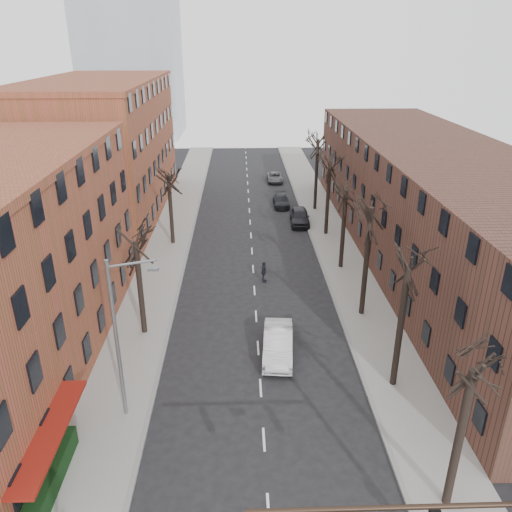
{
  "coord_description": "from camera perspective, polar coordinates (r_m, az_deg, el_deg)",
  "views": [
    {
      "loc": [
        -1.01,
        -11.03,
        18.3
      ],
      "look_at": [
        0.05,
        21.66,
        4.0
      ],
      "focal_mm": 35.0,
      "sensor_mm": 36.0,
      "label": 1
    }
  ],
  "objects": [
    {
      "name": "tree_left_a",
      "position": [
        34.95,
        -12.58,
        -8.61
      ],
      "size": [
        5.2,
        5.2,
        9.5
      ],
      "primitive_type": null,
      "color": "black",
      "rests_on": "ground"
    },
    {
      "name": "tree_right_c",
      "position": [
        37.04,
        11.92,
        -6.56
      ],
      "size": [
        5.2,
        5.2,
        11.6
      ],
      "primitive_type": null,
      "color": "black",
      "rests_on": "ground"
    },
    {
      "name": "parked_car_far",
      "position": [
        70.09,
        2.17,
        8.99
      ],
      "size": [
        2.1,
        4.48,
        1.24
      ],
      "primitive_type": "imported",
      "rotation": [
        0.0,
        0.0,
        0.01
      ],
      "color": "#56585E",
      "rests_on": "ground"
    },
    {
      "name": "hedge",
      "position": [
        25.31,
        -22.73,
        -22.94
      ],
      "size": [
        0.8,
        6.0,
        1.0
      ],
      "primitive_type": "cube",
      "color": "black",
      "rests_on": "sidewalk_left"
    },
    {
      "name": "parked_car_near",
      "position": [
        53.7,
        5.01,
        4.54
      ],
      "size": [
        2.2,
        4.99,
        1.67
      ],
      "primitive_type": "imported",
      "rotation": [
        0.0,
        0.0,
        -0.05
      ],
      "color": "black",
      "rests_on": "ground"
    },
    {
      "name": "building_left_far",
      "position": [
        58.15,
        -17.1,
        11.39
      ],
      "size": [
        12.0,
        28.0,
        14.0
      ],
      "primitive_type": "cube",
      "color": "brown",
      "rests_on": "ground"
    },
    {
      "name": "sidewalk_right",
      "position": [
        50.32,
        8.6,
        2.11
      ],
      "size": [
        4.0,
        90.0,
        0.15
      ],
      "primitive_type": "cube",
      "color": "gray",
      "rests_on": "ground"
    },
    {
      "name": "building_right",
      "position": [
        46.36,
        19.86,
        5.52
      ],
      "size": [
        12.0,
        50.0,
        10.0
      ],
      "primitive_type": "cube",
      "color": "#4B2B23",
      "rests_on": "ground"
    },
    {
      "name": "parked_car_mid",
      "position": [
        59.52,
        2.89,
        6.33
      ],
      "size": [
        1.84,
        4.44,
        1.28
      ],
      "primitive_type": "imported",
      "rotation": [
        0.0,
        0.0,
        0.01
      ],
      "color": "black",
      "rests_on": "ground"
    },
    {
      "name": "awning_left",
      "position": [
        26.37,
        -21.51,
        -22.42
      ],
      "size": [
        1.2,
        7.0,
        0.15
      ],
      "primitive_type": "cube",
      "color": "maroon",
      "rests_on": "ground"
    },
    {
      "name": "tree_left_b",
      "position": [
        49.05,
        -9.44,
        1.38
      ],
      "size": [
        5.2,
        5.2,
        9.5
      ],
      "primitive_type": null,
      "color": "black",
      "rests_on": "ground"
    },
    {
      "name": "tree_right_b",
      "position": [
        30.65,
        15.33,
        -14.04
      ],
      "size": [
        5.2,
        5.2,
        10.8
      ],
      "primitive_type": null,
      "color": "black",
      "rests_on": "ground"
    },
    {
      "name": "silver_sedan",
      "position": [
        31.6,
        2.52,
        -9.95
      ],
      "size": [
        2.21,
        5.24,
        1.68
      ],
      "primitive_type": "imported",
      "rotation": [
        0.0,
        0.0,
        -0.09
      ],
      "color": "silver",
      "rests_on": "ground"
    },
    {
      "name": "streetlight",
      "position": [
        25.6,
        -15.34,
        -8.61
      ],
      "size": [
        2.45,
        0.22,
        9.03
      ],
      "color": "slate",
      "rests_on": "ground"
    },
    {
      "name": "tree_right_e",
      "position": [
        51.2,
        7.96,
        2.44
      ],
      "size": [
        5.2,
        5.2,
        10.8
      ],
      "primitive_type": null,
      "color": "black",
      "rests_on": "ground"
    },
    {
      "name": "sidewalk_left",
      "position": [
        50.0,
        -9.76,
        1.88
      ],
      "size": [
        4.0,
        90.0,
        0.15
      ],
      "primitive_type": "cube",
      "color": "gray",
      "rests_on": "ground"
    },
    {
      "name": "pedestrian_crossing",
      "position": [
        40.54,
        0.9,
        -1.83
      ],
      "size": [
        0.6,
        1.1,
        1.78
      ],
      "primitive_type": "imported",
      "rotation": [
        0.0,
        0.0,
        1.4
      ],
      "color": "black",
      "rests_on": "ground"
    },
    {
      "name": "tree_right_f",
      "position": [
        58.63,
        6.72,
        5.26
      ],
      "size": [
        5.2,
        5.2,
        11.6
      ],
      "primitive_type": null,
      "color": "black",
      "rests_on": "ground"
    },
    {
      "name": "tree_right_d",
      "position": [
        43.96,
        9.62,
        -1.34
      ],
      "size": [
        5.2,
        5.2,
        10.0
      ],
      "primitive_type": null,
      "color": "black",
      "rests_on": "ground"
    },
    {
      "name": "tree_right_a",
      "position": [
        25.2,
        20.82,
        -24.97
      ],
      "size": [
        5.2,
        5.2,
        10.0
      ],
      "primitive_type": null,
      "color": "black",
      "rests_on": "ground"
    }
  ]
}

